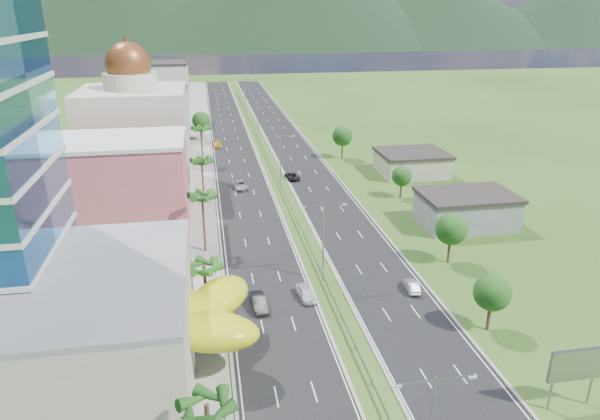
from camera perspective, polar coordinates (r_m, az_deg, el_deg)
ground at (r=64.70m, az=4.37°, el=-11.54°), size 500.00×500.00×0.00m
road_left at (r=147.07m, az=-7.22°, el=7.05°), size 11.00×260.00×0.04m
road_right at (r=148.53m, az=-1.40°, el=7.34°), size 11.00×260.00×0.04m
sidewalk_left at (r=146.93m, az=-10.95°, el=6.84°), size 7.00×260.00×0.12m
median_guardrail at (r=130.11m, az=-3.46°, el=5.64°), size 0.10×216.06×0.76m
streetlight_median_b at (r=70.15m, az=2.51°, el=-2.57°), size 6.04×0.25×11.00m
streetlight_median_c at (r=107.45m, az=-2.12°, el=5.79°), size 6.04×0.25×11.00m
streetlight_median_d at (r=151.07m, az=-4.57°, el=10.12°), size 6.04×0.25×11.00m
streetlight_median_e at (r=195.32m, az=-5.95°, el=12.50°), size 6.04×0.25×11.00m
mall_podium at (r=57.85m, az=-26.91°, el=-11.87°), size 30.00×24.00×11.00m
lime_canopy at (r=57.33m, az=-14.57°, el=-10.99°), size 18.00×15.00×7.40m
pink_shophouse at (r=90.05m, az=-18.37°, el=2.23°), size 20.00×15.00×15.00m
domed_building at (r=111.11m, az=-17.11°, el=7.83°), size 20.00×20.00×28.70m
midrise_grey at (r=136.02m, az=-15.44°, el=8.80°), size 16.00×15.00×16.00m
midrise_beige at (r=157.83m, az=-14.78°, el=9.88°), size 16.00×15.00×13.00m
midrise_white at (r=180.07m, az=-14.36°, el=12.01°), size 16.00×15.00×18.00m
billboard at (r=55.67m, az=27.32°, el=-14.61°), size 5.20×0.35×6.20m
shed_near at (r=94.19m, az=17.30°, el=-0.08°), size 15.00×10.00×5.00m
shed_far at (r=120.96m, az=11.83°, el=4.84°), size 14.00×12.00×4.40m
palm_tree_a at (r=40.66m, az=-9.91°, el=-20.29°), size 3.60×3.60×9.10m
palm_tree_b at (r=61.32m, az=-10.19°, el=-6.19°), size 3.60×3.60×8.10m
palm_tree_c at (r=79.21m, az=-10.40°, el=1.24°), size 3.60×3.60×9.60m
palm_tree_d at (r=101.47m, az=-10.45°, el=5.01°), size 3.60×3.60×8.60m
palm_tree_e at (r=125.58m, az=-10.54°, el=8.39°), size 3.60×3.60×9.40m
leafy_tree_lfar at (r=150.62m, az=-10.51°, el=9.36°), size 4.90×4.90×8.05m
leafy_tree_ra at (r=63.96m, az=19.82°, el=-8.30°), size 4.20×4.20×6.90m
leafy_tree_rb at (r=78.56m, az=15.84°, el=-1.99°), size 4.55×4.55×7.47m
leafy_tree_rc at (r=104.12m, az=10.80°, el=3.57°), size 3.85×3.85×6.33m
leafy_tree_rd at (r=130.25m, az=4.56°, el=7.88°), size 4.90×4.90×8.05m
mountain_ridge at (r=509.44m, az=-1.78°, el=16.89°), size 860.00×140.00×90.00m
car_white_near_left at (r=68.26m, az=0.61°, el=-8.85°), size 2.31×4.57×1.49m
car_dark_left at (r=66.44m, az=-4.47°, el=-9.77°), size 2.09×4.92×1.58m
car_silver_mid_left at (r=109.30m, az=-6.44°, el=2.67°), size 3.37×5.80×1.52m
car_yellow_far_left at (r=143.83m, az=-8.75°, el=6.95°), size 1.95×4.72×1.37m
car_silver_right at (r=71.56m, az=11.82°, el=-7.93°), size 1.74×4.08×1.31m
car_dark_far_right at (r=114.78m, az=-0.88°, el=3.66°), size 3.00×5.30×1.39m
motorcycle at (r=71.28m, az=-7.34°, el=-7.73°), size 0.90×2.17×1.35m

